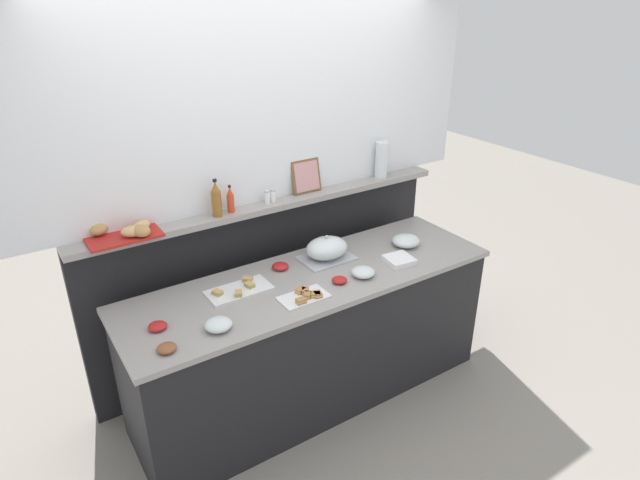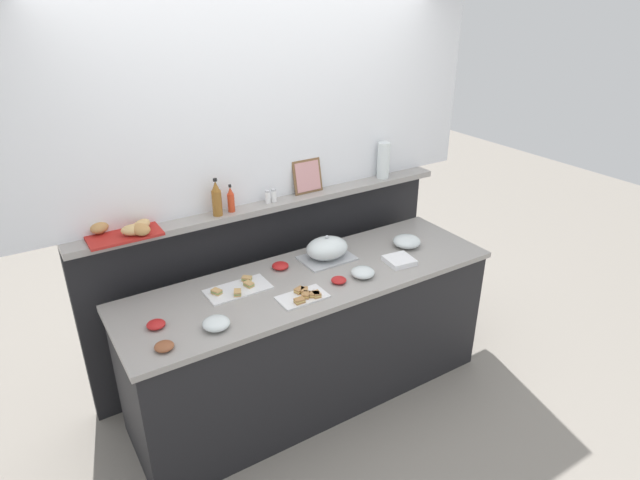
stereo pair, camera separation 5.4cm
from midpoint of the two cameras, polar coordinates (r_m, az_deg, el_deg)
name	(u,v)px [view 2 (the right image)]	position (r m, az deg, el deg)	size (l,w,h in m)	color
ground_plane	(272,347)	(4.25, -4.75, -11.19)	(12.00, 12.00, 0.00)	gray
buffet_counter	(312,338)	(3.56, -0.42, -10.26)	(2.37, 0.72, 0.91)	black
back_ledge_unit	(272,276)	(3.85, -4.67, -3.82)	(2.59, 0.22, 1.25)	black
upper_wall_panel	(262,93)	(3.43, -5.63, 15.12)	(3.19, 0.08, 1.35)	white
sandwich_platter_front	(238,289)	(3.21, -8.16, -5.10)	(0.38, 0.19, 0.04)	white
sandwich_platter_rear	(304,296)	(3.10, -1.17, -5.90)	(0.28, 0.16, 0.04)	white
serving_cloche	(327,249)	(3.49, 1.19, -0.96)	(0.34, 0.24, 0.17)	#B7BABF
glass_bowl_large	(363,273)	(3.32, 5.00, -3.46)	(0.15, 0.15, 0.06)	silver
glass_bowl_medium	(216,324)	(2.89, -10.35, -8.68)	(0.14, 0.14, 0.06)	silver
glass_bowl_small	(407,242)	(3.73, 9.53, -0.19)	(0.19, 0.19, 0.08)	silver
condiment_bowl_dark	(156,324)	(2.97, -16.39, -8.53)	(0.10, 0.10, 0.03)	red
condiment_bowl_cream	(339,280)	(3.25, 2.47, -4.25)	(0.09, 0.09, 0.03)	red
condiment_bowl_teal	(164,346)	(2.80, -15.56, -10.74)	(0.10, 0.10, 0.03)	brown
condiment_bowl_red	(280,266)	(3.41, -3.74, -2.73)	(0.11, 0.11, 0.04)	red
napkin_stack	(399,261)	(3.51, 8.80, -2.15)	(0.17, 0.17, 0.03)	white
hot_sauce_bottle	(231,200)	(3.38, -8.92, 4.20)	(0.04, 0.04, 0.18)	red
vinegar_bottle_amber	(217,199)	(3.33, -10.37, 4.25)	(0.06, 0.06, 0.24)	#8E5B23
salt_shaker	(268,197)	(3.50, -5.08, 4.57)	(0.03, 0.03, 0.09)	white
pepper_shaker	(274,195)	(3.52, -4.44, 4.71)	(0.03, 0.03, 0.09)	white
bread_basket	(127,230)	(3.21, -19.17, 1.02)	(0.40, 0.31, 0.08)	#B2231E
framed_picture	(307,176)	(3.66, -0.91, 6.73)	(0.21, 0.06, 0.22)	brown
water_carafe	(383,160)	(3.96, 7.10, 8.34)	(0.09, 0.09, 0.26)	silver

